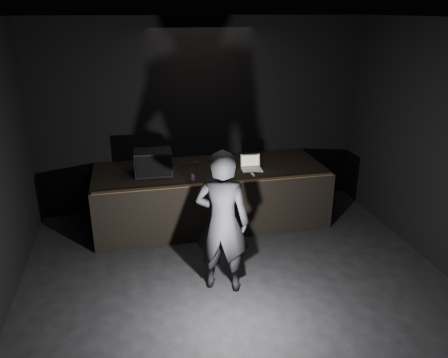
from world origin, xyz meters
TOP-DOWN VIEW (x-y plane):
  - ground at (0.00, 0.00)m, footprint 7.00×7.00m
  - room_walls at (0.00, 0.00)m, footprint 6.10×7.10m
  - stage_riser at (0.00, 2.73)m, footprint 4.00×1.50m
  - riser_lip at (0.00, 2.02)m, footprint 3.92×0.10m
  - stage_monitor at (-0.98, 2.67)m, footprint 0.63×0.47m
  - cable at (-0.49, 2.91)m, footprint 0.88×0.29m
  - laptop at (0.69, 2.56)m, footprint 0.36×0.33m
  - beer_can at (-0.39, 2.16)m, footprint 0.06×0.06m
  - plastic_cup at (-0.22, 2.86)m, footprint 0.09×0.09m
  - wii_remote at (0.63, 2.25)m, footprint 0.04×0.14m
  - person at (-0.23, 0.70)m, footprint 0.85×0.71m

SIDE VIEW (x-z plane):
  - ground at x=0.00m, z-range 0.00..0.00m
  - stage_riser at x=0.00m, z-range 0.00..1.00m
  - person at x=-0.23m, z-range 0.00..1.99m
  - riser_lip at x=0.00m, z-range 1.00..1.01m
  - cable at x=-0.49m, z-range 1.00..1.02m
  - wii_remote at x=0.63m, z-range 1.00..1.03m
  - plastic_cup at x=-0.22m, z-range 1.00..1.11m
  - laptop at x=0.69m, z-range 0.94..1.18m
  - beer_can at x=-0.39m, z-range 1.00..1.15m
  - stage_monitor at x=-0.98m, z-range 1.00..1.41m
  - room_walls at x=0.00m, z-range 0.26..3.78m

